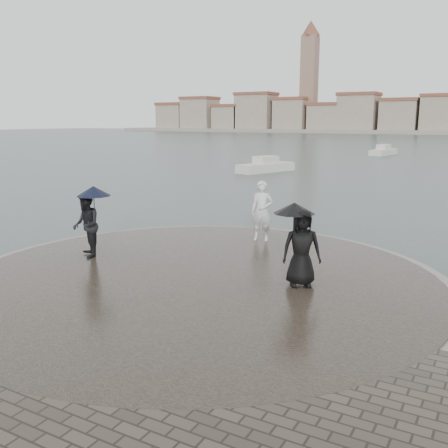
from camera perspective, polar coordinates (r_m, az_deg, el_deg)
The scene contains 7 objects.
ground at distance 10.16m, azimuth -13.75°, elevation -12.92°, with size 400.00×400.00×0.00m, color #2B3835.
kerb_ring at distance 12.68m, azimuth -2.90°, elevation -6.77°, with size 12.50×12.50×0.32m, color gray.
quay_tip at distance 12.67m, azimuth -2.90°, elevation -6.68°, with size 11.90×11.90×0.36m, color #2D261E.
statue at distance 16.08m, azimuth 4.35°, elevation 1.50°, with size 0.71×0.46×1.94m, color silver.
visitor_left at distance 14.57m, azimuth -15.34°, elevation 0.57°, with size 1.30×1.14×2.04m.
visitor_right at distance 11.76m, azimuth 8.69°, elevation -1.75°, with size 1.28×1.07×1.95m.
boats at distance 52.91m, azimuth 12.68°, elevation 7.36°, with size 6.92×31.40×1.50m.
Camera 1 is at (6.44, -6.65, 4.19)m, focal length 40.00 mm.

